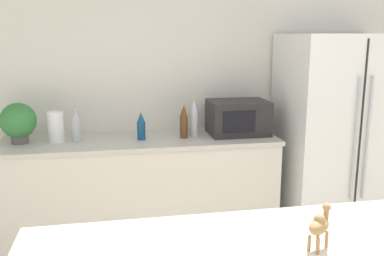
# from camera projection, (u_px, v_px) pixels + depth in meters

# --- Properties ---
(wall_back) EXTENTS (8.00, 0.06, 2.55)m
(wall_back) POSITION_uv_depth(u_px,v_px,m) (197.00, 89.00, 3.75)
(wall_back) COLOR silver
(wall_back) RESTS_ON ground_plane
(back_counter) EXTENTS (2.19, 0.63, 0.93)m
(back_counter) POSITION_uv_depth(u_px,v_px,m) (142.00, 193.00, 3.51)
(back_counter) COLOR silver
(back_counter) RESTS_ON ground_plane
(refrigerator) EXTENTS (0.90, 0.76, 1.75)m
(refrigerator) POSITION_uv_depth(u_px,v_px,m) (335.00, 138.00, 3.64)
(refrigerator) COLOR white
(refrigerator) RESTS_ON ground_plane
(potted_plant) EXTENTS (0.27, 0.27, 0.31)m
(potted_plant) POSITION_uv_depth(u_px,v_px,m) (18.00, 122.00, 3.23)
(potted_plant) COLOR #595451
(potted_plant) RESTS_ON back_counter
(paper_towel_roll) EXTENTS (0.12, 0.12, 0.24)m
(paper_towel_roll) POSITION_uv_depth(u_px,v_px,m) (56.00, 127.00, 3.29)
(paper_towel_roll) COLOR white
(paper_towel_roll) RESTS_ON back_counter
(microwave) EXTENTS (0.48, 0.37, 0.28)m
(microwave) POSITION_uv_depth(u_px,v_px,m) (238.00, 117.00, 3.55)
(microwave) COLOR black
(microwave) RESTS_ON back_counter
(back_bottle_0) EXTENTS (0.08, 0.08, 0.33)m
(back_bottle_0) POSITION_uv_depth(u_px,v_px,m) (194.00, 117.00, 3.47)
(back_bottle_0) COLOR #B2B7BC
(back_bottle_0) RESTS_ON back_counter
(back_bottle_1) EXTENTS (0.06, 0.06, 0.28)m
(back_bottle_1) POSITION_uv_depth(u_px,v_px,m) (184.00, 121.00, 3.41)
(back_bottle_1) COLOR brown
(back_bottle_1) RESTS_ON back_counter
(back_bottle_2) EXTENTS (0.08, 0.08, 0.27)m
(back_bottle_2) POSITION_uv_depth(u_px,v_px,m) (76.00, 125.00, 3.30)
(back_bottle_2) COLOR #B2B7BC
(back_bottle_2) RESTS_ON back_counter
(back_bottle_3) EXTENTS (0.07, 0.07, 0.23)m
(back_bottle_3) POSITION_uv_depth(u_px,v_px,m) (141.00, 126.00, 3.36)
(back_bottle_3) COLOR navy
(back_bottle_3) RESTS_ON back_counter
(camel_figurine) EXTENTS (0.12, 0.11, 0.16)m
(camel_figurine) POSITION_uv_depth(u_px,v_px,m) (320.00, 225.00, 1.54)
(camel_figurine) COLOR #A87F4C
(camel_figurine) RESTS_ON bar_counter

